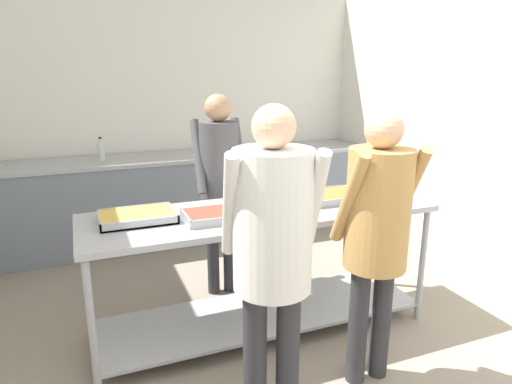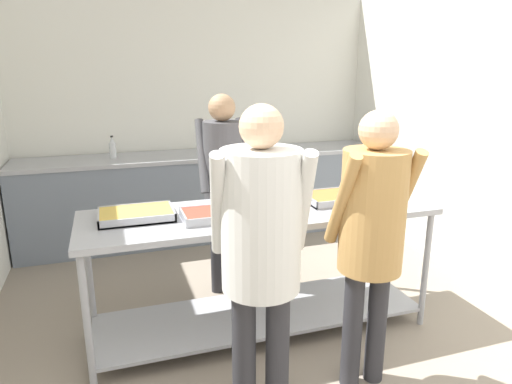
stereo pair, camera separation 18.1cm
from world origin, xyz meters
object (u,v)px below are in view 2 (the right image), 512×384
Objects in this scene: serving_tray_vegetables at (213,215)px; water_bottle at (113,148)px; sauce_pan at (269,199)px; serving_tray_greens at (136,215)px; guest_serving_right at (372,225)px; plate_stack at (369,189)px; serving_tray_roast at (333,198)px; guest_serving_left at (261,238)px; cook_behind_counter at (223,172)px.

serving_tray_vegetables is 1.70× the size of water_bottle.
serving_tray_greens is at bearing -177.44° from sauce_pan.
serving_tray_vegetables is 1.00m from guest_serving_right.
serving_tray_roast is at bearing -163.21° from plate_stack.
serving_tray_greens is 1.38m from serving_tray_roast.
serving_tray_vegetables is at bearing -156.74° from sauce_pan.
sauce_pan is at bearing 169.69° from serving_tray_roast.
guest_serving_right reaches higher than serving_tray_vegetables.
serving_tray_roast is 0.25× the size of guest_serving_left.
plate_stack is 1.04× the size of water_bottle.
sauce_pan is (0.45, 0.20, 0.01)m from serving_tray_vegetables.
water_bottle is (-0.56, 2.09, 0.12)m from serving_tray_vegetables.
cook_behind_counter is (0.18, 1.46, -0.00)m from guest_serving_left.
serving_tray_greens is at bearing -87.22° from water_bottle.
sauce_pan is 1.91× the size of water_bottle.
water_bottle reaches higher than serving_tray_roast.
plate_stack is 2.62m from water_bottle.
serving_tray_vegetables is 0.95× the size of serving_tray_roast.
water_bottle is at bearing 120.75° from cook_behind_counter.
serving_tray_vegetables is 0.89× the size of sauce_pan.
serving_tray_vegetables is 0.24× the size of guest_serving_right.
guest_serving_left is (-1.20, -0.96, 0.10)m from plate_stack.
serving_tray_roast is 2.47m from water_bottle.
plate_stack is (0.82, 0.03, -0.01)m from sauce_pan.
guest_serving_right is (-0.17, -0.78, 0.08)m from serving_tray_roast.
serving_tray_roast is (0.46, -0.08, -0.01)m from sauce_pan.
serving_tray_greens is 2.04× the size of water_bottle.
guest_serving_right is at bearing -102.47° from serving_tray_roast.
plate_stack is (1.74, 0.07, 0.00)m from serving_tray_greens.
serving_tray_vegetables is at bearing 95.76° from guest_serving_left.
plate_stack is 1.04m from guest_serving_right.
sauce_pan is 0.57m from cook_behind_counter.
plate_stack is at bearing 58.93° from guest_serving_right.
sauce_pan is at bearing -69.04° from cook_behind_counter.
guest_serving_left is at bearing -77.34° from water_bottle.
guest_serving_left is (-0.38, -0.93, 0.09)m from sauce_pan.
serving_tray_greens is at bearing 121.24° from guest_serving_left.
guest_serving_right reaches higher than water_bottle.
guest_serving_right is 7.06× the size of water_bottle.
serving_tray_greens and serving_tray_vegetables have the same top height.
plate_stack is 0.15× the size of cook_behind_counter.
guest_serving_right reaches higher than serving_tray_roast.
serving_tray_vegetables is 0.92m from serving_tray_roast.
guest_serving_left is (0.54, -0.89, 0.10)m from serving_tray_greens.
sauce_pan reaches higher than serving_tray_greens.
serving_tray_vegetables is 0.49m from sauce_pan.
cook_behind_counter is 7.13× the size of water_bottle.
serving_tray_roast is at bearing -42.71° from cook_behind_counter.
serving_tray_vegetables is 1.30m from plate_stack.
serving_tray_roast is at bearing 6.93° from serving_tray_vegetables.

